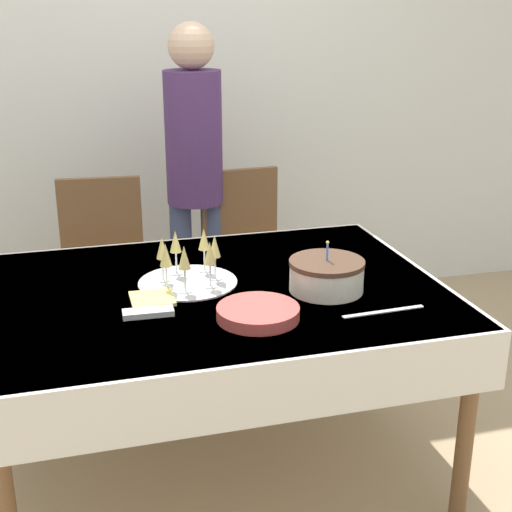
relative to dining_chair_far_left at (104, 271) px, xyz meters
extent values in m
plane|color=tan|center=(0.36, -0.93, -0.54)|extent=(12.00, 12.00, 0.00)
cube|color=silver|center=(0.36, 0.74, 0.81)|extent=(8.00, 0.05, 2.70)
cube|color=silver|center=(0.36, -0.93, 0.22)|extent=(1.63, 1.20, 0.03)
cube|color=silver|center=(0.36, -0.93, 0.13)|extent=(1.66, 1.23, 0.21)
cylinder|color=brown|center=(-0.40, -1.47, -0.17)|extent=(0.06, 0.06, 0.74)
cylinder|color=brown|center=(1.11, -1.47, -0.17)|extent=(0.06, 0.06, 0.74)
cylinder|color=brown|center=(-0.40, -0.39, -0.17)|extent=(0.06, 0.06, 0.74)
cylinder|color=brown|center=(1.11, -0.39, -0.17)|extent=(0.06, 0.06, 0.74)
cube|color=brown|center=(-0.01, -0.08, -0.09)|extent=(0.46, 0.46, 0.04)
cube|color=brown|center=(0.01, 0.11, 0.18)|extent=(0.40, 0.07, 0.50)
cylinder|color=brown|center=(0.15, -0.28, -0.32)|extent=(0.04, 0.04, 0.43)
cylinder|color=brown|center=(-0.20, -0.25, -0.32)|extent=(0.04, 0.04, 0.43)
cylinder|color=brown|center=(0.19, 0.08, -0.32)|extent=(0.04, 0.04, 0.43)
cylinder|color=brown|center=(-0.17, 0.11, -0.32)|extent=(0.04, 0.04, 0.43)
cube|color=brown|center=(0.72, -0.08, -0.09)|extent=(0.45, 0.45, 0.04)
cube|color=brown|center=(0.71, 0.11, 0.18)|extent=(0.40, 0.06, 0.50)
cylinder|color=brown|center=(0.92, -0.25, -0.32)|extent=(0.04, 0.04, 0.43)
cylinder|color=brown|center=(0.56, -0.28, -0.32)|extent=(0.04, 0.04, 0.43)
cylinder|color=brown|center=(0.89, 0.11, -0.32)|extent=(0.04, 0.04, 0.43)
cylinder|color=brown|center=(0.53, 0.08, -0.32)|extent=(0.04, 0.04, 0.43)
cylinder|color=silver|center=(0.74, -1.06, 0.28)|extent=(0.27, 0.27, 0.10)
cylinder|color=#4C3323|center=(0.74, -1.06, 0.34)|extent=(0.27, 0.27, 0.02)
cylinder|color=#3F72D8|center=(0.74, -1.06, 0.38)|extent=(0.01, 0.01, 0.06)
sphere|color=#F9CC4C|center=(0.74, -1.06, 0.42)|extent=(0.01, 0.01, 0.01)
cylinder|color=silver|center=(0.27, -0.86, 0.24)|extent=(0.37, 0.37, 0.01)
cylinder|color=silver|center=(0.37, -0.86, 0.24)|extent=(0.05, 0.05, 0.00)
cylinder|color=silver|center=(0.37, -0.86, 0.29)|extent=(0.01, 0.01, 0.08)
cone|color=#E0CC72|center=(0.37, -0.86, 0.37)|extent=(0.04, 0.04, 0.08)
cylinder|color=silver|center=(0.35, -0.76, 0.24)|extent=(0.05, 0.05, 0.00)
cylinder|color=silver|center=(0.35, -0.76, 0.29)|extent=(0.01, 0.01, 0.08)
cone|color=#E0CC72|center=(0.35, -0.76, 0.37)|extent=(0.04, 0.04, 0.08)
cylinder|color=silver|center=(0.24, -0.76, 0.24)|extent=(0.05, 0.05, 0.00)
cylinder|color=silver|center=(0.24, -0.76, 0.29)|extent=(0.01, 0.01, 0.08)
cone|color=#E0CC72|center=(0.24, -0.76, 0.37)|extent=(0.04, 0.04, 0.08)
cylinder|color=silver|center=(0.18, -0.82, 0.24)|extent=(0.05, 0.05, 0.00)
cylinder|color=silver|center=(0.18, -0.82, 0.29)|extent=(0.01, 0.01, 0.08)
cone|color=#E0CC72|center=(0.18, -0.82, 0.37)|extent=(0.04, 0.04, 0.08)
cylinder|color=silver|center=(0.18, -0.91, 0.24)|extent=(0.05, 0.05, 0.00)
cylinder|color=silver|center=(0.18, -0.91, 0.29)|extent=(0.01, 0.01, 0.08)
cone|color=#E0CC72|center=(0.18, -0.91, 0.37)|extent=(0.04, 0.04, 0.08)
cylinder|color=silver|center=(0.24, -0.95, 0.24)|extent=(0.05, 0.05, 0.00)
cylinder|color=silver|center=(0.24, -0.95, 0.29)|extent=(0.01, 0.01, 0.08)
cone|color=#E0CC72|center=(0.24, -0.95, 0.37)|extent=(0.04, 0.04, 0.08)
cylinder|color=silver|center=(0.34, -0.93, 0.24)|extent=(0.05, 0.05, 0.00)
cylinder|color=silver|center=(0.34, -0.93, 0.29)|extent=(0.01, 0.01, 0.08)
cone|color=#E0CC72|center=(0.34, -0.93, 0.37)|extent=(0.04, 0.04, 0.08)
cylinder|color=#CC4C47|center=(0.43, -1.24, 0.24)|extent=(0.28, 0.28, 0.01)
cylinder|color=#CC4C47|center=(0.43, -1.24, 0.24)|extent=(0.28, 0.28, 0.01)
cylinder|color=#CC4C47|center=(0.43, -1.24, 0.25)|extent=(0.28, 0.28, 0.01)
cylinder|color=#CC4C47|center=(0.43, -1.24, 0.26)|extent=(0.28, 0.28, 0.01)
cylinder|color=#CC4C47|center=(0.43, -1.24, 0.27)|extent=(0.28, 0.28, 0.01)
cylinder|color=#CC4C47|center=(0.43, -1.24, 0.27)|extent=(0.28, 0.28, 0.01)
cube|color=silver|center=(0.86, -1.30, 0.24)|extent=(0.30, 0.03, 0.00)
cube|color=silver|center=(0.09, -1.11, 0.24)|extent=(0.17, 0.07, 0.02)
cube|color=#E0D166|center=(0.12, -0.99, 0.24)|extent=(0.15, 0.15, 0.01)
cylinder|color=#3F4C72|center=(0.40, 0.12, -0.13)|extent=(0.11, 0.11, 0.82)
cylinder|color=#3F4C72|center=(0.56, 0.12, -0.13)|extent=(0.11, 0.11, 0.82)
cylinder|color=#4C2D60|center=(0.48, 0.12, 0.60)|extent=(0.28, 0.28, 0.65)
sphere|color=#D8B293|center=(0.48, 0.12, 1.04)|extent=(0.22, 0.22, 0.22)
camera|label=1|loc=(-0.15, -3.31, 1.21)|focal=50.00mm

